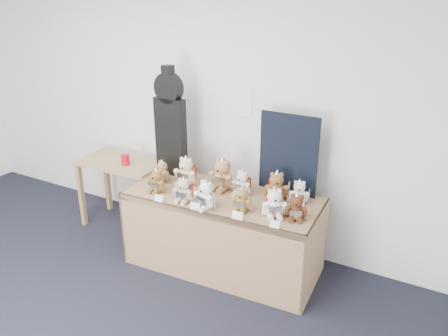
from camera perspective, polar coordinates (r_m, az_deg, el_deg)
The scene contains 22 objects.
room_shell at distance 4.24m, azimuth 2.42°, elevation 8.76°, with size 6.00×6.00×6.00m.
display_table at distance 3.98m, azimuth -0.61°, elevation -6.12°, with size 1.82×0.85×0.74m.
side_table at distance 4.88m, azimuth -13.20°, elevation -0.52°, with size 0.95×0.56×0.77m.
guitar_case at distance 4.31m, azimuth -7.03°, elevation 5.87°, with size 0.34×0.12×1.09m.
navy_board at distance 3.95m, azimuth 8.40°, elevation 1.80°, with size 0.55×0.02×0.74m, color black.
red_cup at distance 4.70m, azimuth -12.78°, elevation 1.06°, with size 0.09×0.09×0.12m, color #B90C1C.
teddy_front_far_left at distance 4.06m, azimuth -8.80°, elevation -1.75°, with size 0.20×0.16×0.25m.
teddy_front_left at distance 3.84m, azimuth -5.30°, elevation -2.99°, with size 0.21×0.18×0.25m.
teddy_front_centre at distance 3.71m, azimuth -2.39°, elevation -3.61°, with size 0.23×0.21×0.28m.
teddy_front_right at distance 3.67m, azimuth 2.34°, elevation -4.22°, with size 0.20×0.17×0.24m.
teddy_front_far_right at distance 3.59m, azimuth 6.59°, elevation -4.68°, with size 0.23×0.22×0.28m.
teddy_front_end at distance 3.58m, azimuth 9.43°, elevation -5.16°, with size 0.20×0.19×0.24m.
teddy_back_left at distance 4.18m, azimuth -4.98°, elevation -0.54°, with size 0.25×0.21×0.31m.
teddy_back_centre_left at distance 4.05m, azimuth -0.24°, elevation -0.97°, with size 0.28×0.23×0.34m.
teddy_back_centre_right at distance 3.97m, azimuth 2.37°, elevation -2.00°, with size 0.21×0.17×0.25m.
teddy_back_right at distance 3.89m, azimuth 6.88°, elevation -2.48°, with size 0.24×0.23×0.29m.
teddy_back_end at distance 3.85m, azimuth 9.78°, elevation -3.23°, with size 0.20×0.18×0.24m.
teddy_back_far_left at distance 4.28m, azimuth -8.10°, elevation -0.53°, with size 0.19×0.18×0.24m.
entry_card_a at distance 3.88m, azimuth -8.52°, elevation -3.93°, with size 0.09×0.00×0.06m, color white.
entry_card_b at distance 3.71m, azimuth -3.81°, elevation -5.01°, with size 0.09×0.00×0.06m, color white.
entry_card_c at distance 3.55m, azimuth 1.76°, elevation -6.22°, with size 0.09×0.00×0.07m, color white.
entry_card_d at distance 3.45m, azimuth 6.63°, elevation -7.33°, with size 0.08×0.00×0.06m, color white.
Camera 1 is at (2.68, -1.20, 2.44)m, focal length 35.00 mm.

